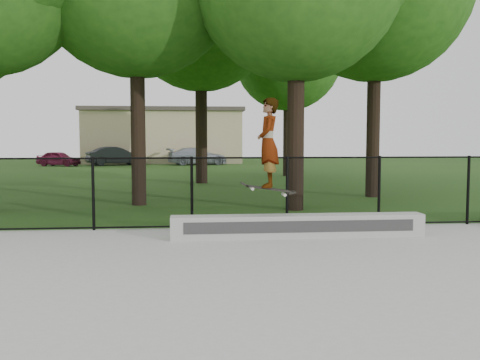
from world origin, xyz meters
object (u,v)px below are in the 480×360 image
at_px(car_c, 197,156).
at_px(skater_airborne, 268,145).
at_px(grind_ledge, 298,226).
at_px(car_b, 116,156).
at_px(car_a, 59,159).

xyz_separation_m(car_c, skater_airborne, (0.81, -29.32, 1.19)).
relative_size(grind_ledge, car_b, 1.31).
distance_m(car_b, car_c, 5.86).
height_order(grind_ledge, car_c, car_c).
bearing_deg(car_c, car_b, 77.82).
bearing_deg(grind_ledge, car_a, 111.28).
bearing_deg(car_a, skater_airborne, -139.59).
xyz_separation_m(grind_ledge, car_b, (-7.26, 29.12, 0.39)).
bearing_deg(car_b, grind_ledge, 171.13).
xyz_separation_m(car_b, skater_airborne, (6.66, -29.22, 1.15)).
distance_m(car_c, skater_airborne, 29.35).
relative_size(grind_ledge, car_c, 1.21).
bearing_deg(car_a, car_c, -64.94).
distance_m(grind_ledge, car_b, 30.01).
bearing_deg(skater_airborne, car_a, 110.15).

